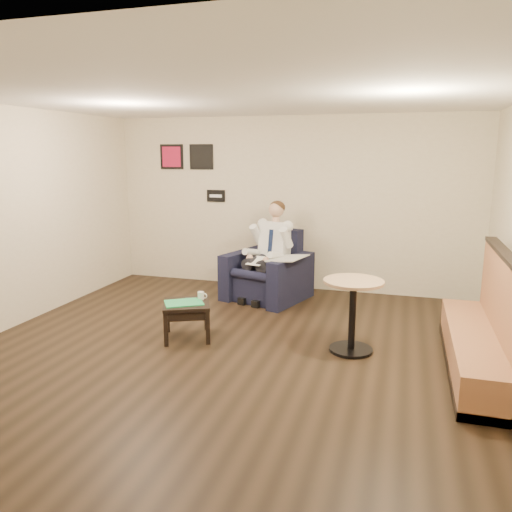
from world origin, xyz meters
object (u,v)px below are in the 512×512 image
(smartphone, at_px, (190,298))
(green_folder, at_px, (184,303))
(banquette, at_px, (480,314))
(cafe_table, at_px, (352,316))
(seated_man, at_px, (262,255))
(armchair, at_px, (267,265))
(side_table, at_px, (187,320))
(coffee_mug, at_px, (201,296))

(smartphone, bearing_deg, green_folder, -103.96)
(banquette, height_order, cafe_table, banquette)
(seated_man, bearing_deg, green_folder, -86.56)
(seated_man, height_order, banquette, seated_man)
(armchair, xyz_separation_m, banquette, (2.78, -1.87, 0.08))
(seated_man, distance_m, side_table, 1.89)
(coffee_mug, distance_m, cafe_table, 1.85)
(green_folder, bearing_deg, coffee_mug, 58.15)
(smartphone, xyz_separation_m, cafe_table, (1.99, -0.01, -0.03))
(side_table, distance_m, banquette, 3.28)
(armchair, height_order, coffee_mug, armchair)
(green_folder, distance_m, cafe_table, 1.99)
(green_folder, bearing_deg, side_table, 58.15)
(side_table, distance_m, cafe_table, 1.98)
(armchair, relative_size, side_table, 1.98)
(smartphone, relative_size, banquette, 0.06)
(smartphone, distance_m, cafe_table, 1.99)
(seated_man, xyz_separation_m, smartphone, (-0.46, -1.61, -0.26))
(smartphone, bearing_deg, coffee_mug, -7.10)
(coffee_mug, xyz_separation_m, cafe_table, (1.85, -0.03, -0.08))
(smartphone, bearing_deg, side_table, -97.35)
(coffee_mug, bearing_deg, banquette, -2.69)
(side_table, bearing_deg, coffee_mug, 58.15)
(green_folder, height_order, banquette, banquette)
(banquette, bearing_deg, armchair, 146.09)
(seated_man, bearing_deg, smartphone, -88.27)
(armchair, bearing_deg, banquette, -16.19)
(armchair, bearing_deg, green_folder, -86.80)
(side_table, height_order, banquette, banquette)
(green_folder, bearing_deg, cafe_table, 5.32)
(armchair, relative_size, cafe_table, 1.29)
(green_folder, xyz_separation_m, smartphone, (-0.00, 0.20, -0.00))
(smartphone, bearing_deg, cafe_table, -14.77)
(seated_man, bearing_deg, banquette, -13.93)
(armchair, distance_m, seated_man, 0.24)
(green_folder, bearing_deg, smartphone, 90.49)
(armchair, relative_size, coffee_mug, 11.44)
(side_table, xyz_separation_m, coffee_mug, (0.11, 0.18, 0.27))
(armchair, height_order, seated_man, seated_man)
(coffee_mug, bearing_deg, cafe_table, -0.87)
(seated_man, distance_m, green_folder, 1.88)
(armchair, bearing_deg, coffee_mug, -84.36)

